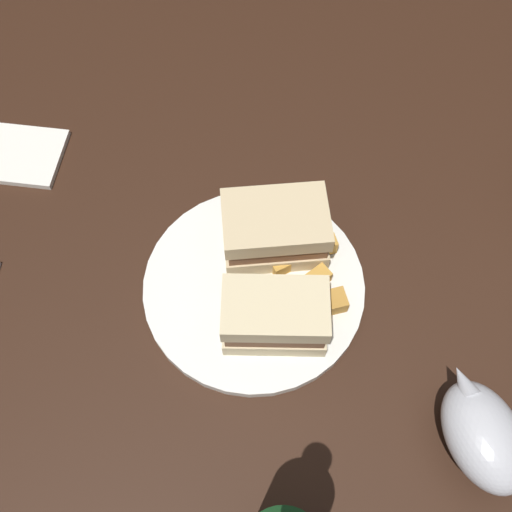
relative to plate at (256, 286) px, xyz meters
name	(u,v)px	position (x,y,z in m)	size (l,w,h in m)	color
ground_plane	(256,396)	(0.00, 0.05, -0.75)	(6.00, 6.00, 0.00)	#333842
dining_table	(256,346)	(0.00, 0.05, -0.38)	(1.20, 0.92, 0.74)	black
plate	(256,286)	(0.00, 0.00, 0.00)	(0.25, 0.25, 0.01)	silver
sandwich_half_left	(275,316)	(0.02, -0.05, 0.04)	(0.11, 0.07, 0.07)	beige
sandwich_half_right	(275,230)	(0.02, 0.05, 0.04)	(0.13, 0.09, 0.06)	#CCB284
potato_wedge_front	(317,248)	(0.07, 0.04, 0.02)	(0.05, 0.02, 0.02)	gold
potato_wedge_middle	(289,262)	(0.04, 0.02, 0.02)	(0.04, 0.02, 0.02)	gold
potato_wedge_back	(311,283)	(0.06, 0.00, 0.02)	(0.05, 0.02, 0.02)	gold
potato_wedge_left_edge	(288,254)	(0.03, 0.03, 0.01)	(0.04, 0.02, 0.02)	#AD702D
potato_wedge_right_edge	(322,304)	(0.07, -0.03, 0.02)	(0.05, 0.02, 0.02)	#B77F33
gravy_boat	(483,435)	(0.22, -0.16, 0.04)	(0.10, 0.13, 0.07)	#B7B7BC
napkin	(19,155)	(-0.31, 0.18, 0.00)	(0.11, 0.09, 0.01)	silver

